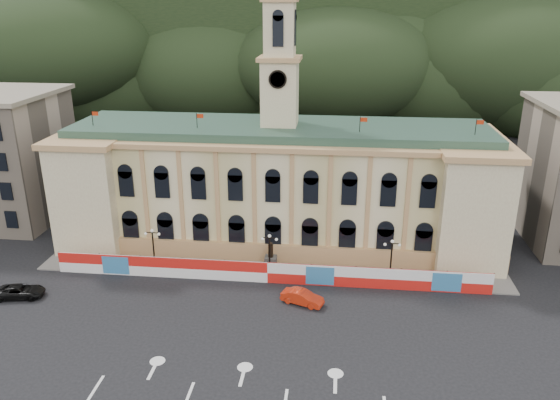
# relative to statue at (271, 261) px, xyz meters

# --- Properties ---
(ground) EXTENTS (260.00, 260.00, 0.00)m
(ground) POSITION_rel_statue_xyz_m (0.00, -18.00, -1.19)
(ground) COLOR black
(ground) RESTS_ON ground
(hill_ridge) EXTENTS (230.00, 80.00, 64.00)m
(hill_ridge) POSITION_rel_statue_xyz_m (0.03, 103.99, 18.30)
(hill_ridge) COLOR black
(hill_ridge) RESTS_ON ground
(city_hall) EXTENTS (56.20, 17.60, 37.10)m
(city_hall) POSITION_rel_statue_xyz_m (0.00, 9.63, 6.66)
(city_hall) COLOR beige
(city_hall) RESTS_ON ground
(hoarding_fence) EXTENTS (50.00, 0.44, 2.50)m
(hoarding_fence) POSITION_rel_statue_xyz_m (0.06, -2.93, 0.06)
(hoarding_fence) COLOR red
(hoarding_fence) RESTS_ON ground
(pavement) EXTENTS (56.00, 5.50, 0.16)m
(pavement) POSITION_rel_statue_xyz_m (0.00, -0.25, -1.11)
(pavement) COLOR slate
(pavement) RESTS_ON ground
(statue) EXTENTS (1.40, 1.40, 3.72)m
(statue) POSITION_rel_statue_xyz_m (0.00, 0.00, 0.00)
(statue) COLOR #595651
(statue) RESTS_ON ground
(lamp_left) EXTENTS (1.96, 0.44, 5.15)m
(lamp_left) POSITION_rel_statue_xyz_m (-14.00, -1.00, 1.89)
(lamp_left) COLOR black
(lamp_left) RESTS_ON ground
(lamp_center) EXTENTS (1.96, 0.44, 5.15)m
(lamp_center) POSITION_rel_statue_xyz_m (0.00, -1.00, 1.89)
(lamp_center) COLOR black
(lamp_center) RESTS_ON ground
(lamp_right) EXTENTS (1.96, 0.44, 5.15)m
(lamp_right) POSITION_rel_statue_xyz_m (14.00, -1.00, 1.89)
(lamp_right) COLOR black
(lamp_right) RESTS_ON ground
(red_sedan) EXTENTS (4.47, 5.58, 1.51)m
(red_sedan) POSITION_rel_statue_xyz_m (4.29, -7.23, -0.43)
(red_sedan) COLOR red
(red_sedan) RESTS_ON ground
(black_suv) EXTENTS (3.93, 5.83, 1.42)m
(black_suv) POSITION_rel_statue_xyz_m (-26.40, -9.20, -0.48)
(black_suv) COLOR black
(black_suv) RESTS_ON ground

